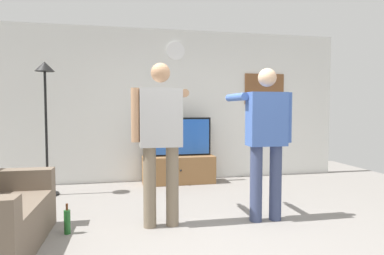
# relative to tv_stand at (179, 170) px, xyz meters

# --- Properties ---
(ground_plane) EXTENTS (8.40, 8.40, 0.00)m
(ground_plane) POSITION_rel_tv_stand_xyz_m (-0.09, -2.60, -0.24)
(ground_plane) COLOR gray
(back_wall) EXTENTS (6.40, 0.10, 2.70)m
(back_wall) POSITION_rel_tv_stand_xyz_m (-0.09, 0.35, 1.11)
(back_wall) COLOR silver
(back_wall) RESTS_ON ground_plane
(tv_stand) EXTENTS (1.24, 0.44, 0.47)m
(tv_stand) POSITION_rel_tv_stand_xyz_m (0.00, 0.00, 0.00)
(tv_stand) COLOR olive
(tv_stand) RESTS_ON ground_plane
(television) EXTENTS (1.15, 0.07, 0.67)m
(television) POSITION_rel_tv_stand_xyz_m (-0.00, 0.05, 0.57)
(television) COLOR black
(television) RESTS_ON tv_stand
(wall_clock) EXTENTS (0.32, 0.03, 0.32)m
(wall_clock) POSITION_rel_tv_stand_xyz_m (-0.00, 0.29, 2.09)
(wall_clock) COLOR white
(framed_picture) EXTENTS (0.78, 0.04, 0.58)m
(framed_picture) POSITION_rel_tv_stand_xyz_m (1.71, 0.30, 1.43)
(framed_picture) COLOR brown
(floor_lamp) EXTENTS (0.32, 0.32, 1.98)m
(floor_lamp) POSITION_rel_tv_stand_xyz_m (-2.06, -0.40, 1.18)
(floor_lamp) COLOR black
(floor_lamp) RESTS_ON ground_plane
(person_standing_nearer_lamp) EXTENTS (0.63, 0.78, 1.79)m
(person_standing_nearer_lamp) POSITION_rel_tv_stand_xyz_m (-0.55, -2.04, 0.79)
(person_standing_nearer_lamp) COLOR #7A6B56
(person_standing_nearer_lamp) RESTS_ON ground_plane
(person_standing_nearer_couch) EXTENTS (0.62, 0.78, 1.76)m
(person_standing_nearer_couch) POSITION_rel_tv_stand_xyz_m (0.66, -2.11, 0.77)
(person_standing_nearer_couch) COLOR #384266
(person_standing_nearer_couch) RESTS_ON ground_plane
(beverage_bottle) EXTENTS (0.07, 0.07, 0.32)m
(beverage_bottle) POSITION_rel_tv_stand_xyz_m (-1.53, -2.08, -0.11)
(beverage_bottle) COLOR #1E5923
(beverage_bottle) RESTS_ON ground_plane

